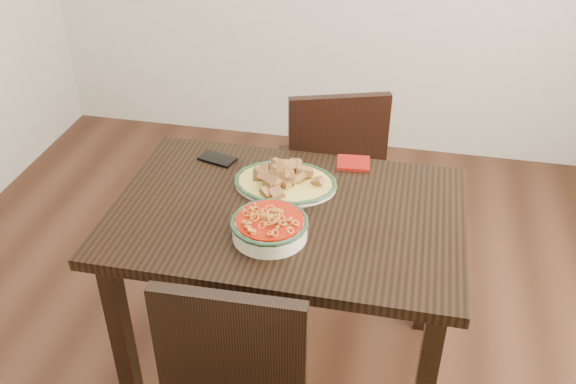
% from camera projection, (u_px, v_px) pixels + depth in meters
% --- Properties ---
extents(floor, '(3.50, 3.50, 0.00)m').
position_uv_depth(floor, '(273.00, 343.00, 2.66)').
color(floor, '#341B10').
rests_on(floor, ground).
extents(dining_table, '(1.19, 0.79, 0.75)m').
position_uv_depth(dining_table, '(287.00, 234.00, 2.21)').
color(dining_table, black).
rests_on(dining_table, ground).
extents(chair_far, '(0.53, 0.53, 0.89)m').
position_uv_depth(chair_far, '(332.00, 165.00, 2.88)').
color(chair_far, black).
rests_on(chair_far, ground).
extents(fish_plate, '(0.36, 0.28, 0.11)m').
position_uv_depth(fish_plate, '(285.00, 175.00, 2.26)').
color(fish_plate, beige).
rests_on(fish_plate, dining_table).
extents(noodle_bowl, '(0.25, 0.25, 0.08)m').
position_uv_depth(noodle_bowl, '(270.00, 225.00, 2.02)').
color(noodle_bowl, '#F4E9CE').
rests_on(noodle_bowl, dining_table).
extents(smartphone, '(0.15, 0.11, 0.01)m').
position_uv_depth(smartphone, '(217.00, 159.00, 2.43)').
color(smartphone, black).
rests_on(smartphone, dining_table).
extents(napkin, '(0.13, 0.11, 0.01)m').
position_uv_depth(napkin, '(353.00, 163.00, 2.40)').
color(napkin, maroon).
rests_on(napkin, dining_table).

